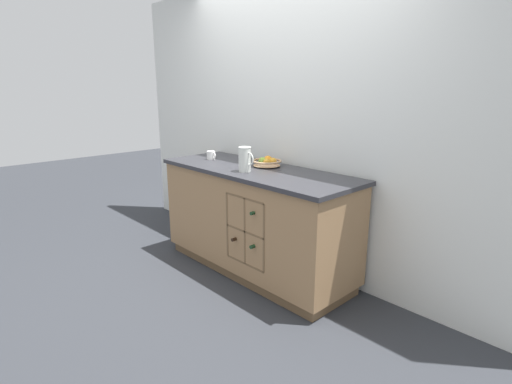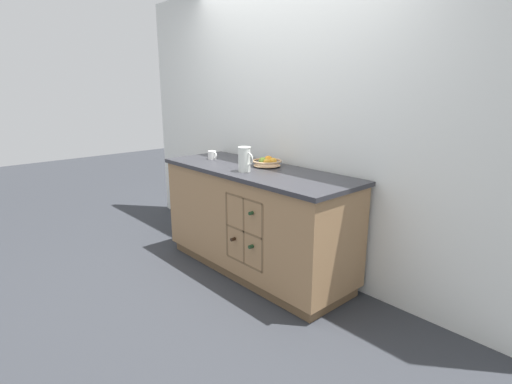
# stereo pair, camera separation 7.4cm
# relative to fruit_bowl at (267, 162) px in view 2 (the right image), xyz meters

# --- Properties ---
(ground_plane) EXTENTS (14.00, 14.00, 0.00)m
(ground_plane) POSITION_rel_fruit_bowl_xyz_m (0.01, -0.14, -0.97)
(ground_plane) COLOR #2D3035
(back_wall) EXTENTS (4.40, 0.06, 2.55)m
(back_wall) POSITION_rel_fruit_bowl_xyz_m (0.01, 0.25, 0.31)
(back_wall) COLOR silver
(back_wall) RESTS_ON ground_plane
(kitchen_island) EXTENTS (1.87, 0.70, 0.93)m
(kitchen_island) POSITION_rel_fruit_bowl_xyz_m (0.01, -0.14, -0.50)
(kitchen_island) COLOR brown
(kitchen_island) RESTS_ON ground_plane
(fruit_bowl) EXTENTS (0.26, 0.26, 0.09)m
(fruit_bowl) POSITION_rel_fruit_bowl_xyz_m (0.00, 0.00, 0.00)
(fruit_bowl) COLOR tan
(fruit_bowl) RESTS_ON kitchen_island
(white_pitcher) EXTENTS (0.16, 0.11, 0.20)m
(white_pitcher) POSITION_rel_fruit_bowl_xyz_m (0.04, -0.29, 0.07)
(white_pitcher) COLOR silver
(white_pitcher) RESTS_ON kitchen_island
(ceramic_mug) EXTENTS (0.11, 0.08, 0.08)m
(ceramic_mug) POSITION_rel_fruit_bowl_xyz_m (-0.60, -0.15, 0.00)
(ceramic_mug) COLOR white
(ceramic_mug) RESTS_ON kitchen_island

